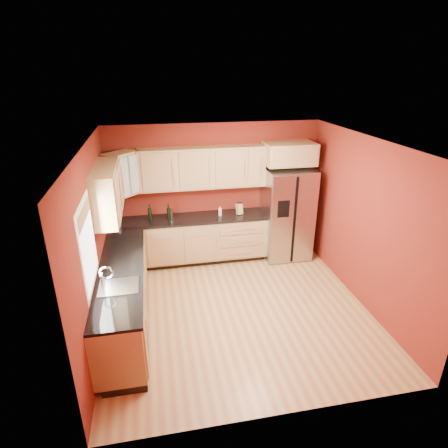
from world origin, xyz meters
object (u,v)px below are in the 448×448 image
(knife_block, at_px, (239,209))
(canister_left, at_px, (117,217))
(soap_dispenser, at_px, (220,211))
(wine_bottle_a, at_px, (150,212))
(refrigerator, at_px, (287,213))

(knife_block, bearing_deg, canister_left, 161.71)
(knife_block, xyz_separation_m, soap_dispenser, (-0.37, -0.00, -0.01))
(wine_bottle_a, bearing_deg, refrigerator, -1.89)
(knife_block, relative_size, soap_dispenser, 1.16)
(refrigerator, height_order, canister_left, refrigerator)
(canister_left, distance_m, soap_dispenser, 1.90)
(canister_left, bearing_deg, wine_bottle_a, -2.61)
(refrigerator, relative_size, soap_dispenser, 10.10)
(canister_left, bearing_deg, refrigerator, -2.02)
(wine_bottle_a, xyz_separation_m, soap_dispenser, (1.30, -0.01, -0.07))
(wine_bottle_a, relative_size, soap_dispenser, 1.79)
(canister_left, height_order, soap_dispenser, canister_left)
(canister_left, xyz_separation_m, knife_block, (2.27, -0.04, -0.00))
(soap_dispenser, bearing_deg, canister_left, 178.78)
(knife_block, bearing_deg, soap_dispenser, 163.21)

